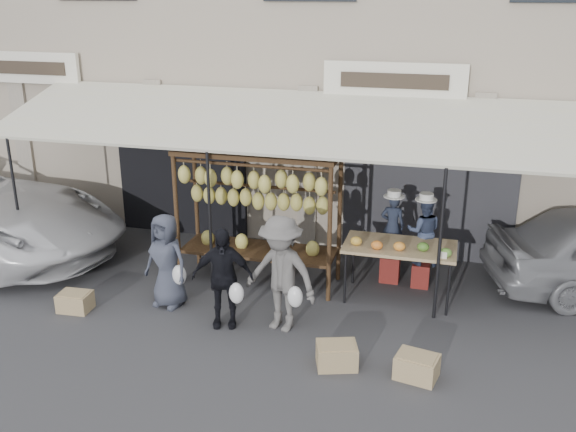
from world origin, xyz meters
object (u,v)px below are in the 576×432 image
Objects in this scene: produce_table at (400,248)px; crate_near_a at (337,355)px; crate_near_b at (417,367)px; customer_mid at (223,277)px; banana_rack at (257,192)px; vendor_left at (392,226)px; crate_far at (75,302)px; customer_left at (167,261)px; customer_right at (281,274)px; vendor_right at (424,231)px.

produce_table is 2.28m from crate_near_a.
customer_mid is at bearing 167.06° from crate_near_b.
banana_rack is 5.09× the size of crate_near_a.
vendor_left is 2.26× the size of crate_far.
banana_rack is at bearing 142.39° from crate_near_b.
customer_left is at bearing 22.76° from crate_far.
customer_right is at bearing -7.08° from customer_mid.
vendor_left is 3.02m from customer_mid.
crate_near_a is (-0.55, -2.10, -0.71)m from produce_table.
customer_mid is 1.99m from crate_near_a.
crate_far is at bearing 26.82° from vendor_left.
crate_near_a is (2.82, -1.01, -0.58)m from customer_left.
crate_near_a is (1.79, -0.65, -0.59)m from customer_mid.
banana_rack is at bearing 134.26° from customer_right.
customer_left is 3.13× the size of crate_far.
vendor_right is 0.66× the size of customer_right.
vendor_right reaches higher than customer_mid.
customer_right is (1.86, -0.25, 0.11)m from customer_left.
vendor_right is at bearing 170.53° from vendor_left.
customer_left is 1.09m from customer_mid.
produce_table is 3.35× the size of crate_near_b.
banana_rack is at bearing 179.41° from produce_table.
banana_rack is at bearing 16.71° from vendor_left.
produce_table is at bearing 55.76° from vendor_right.
banana_rack reaches higher than customer_mid.
crate_far is at bearing 174.88° from crate_near_b.
banana_rack is at bearing 6.23° from vendor_right.
banana_rack is 1.69m from customer_mid.
produce_table reaches higher than crate_near_b.
crate_near_b is at bearing -77.47° from produce_table.
produce_table is 3.62× the size of crate_far.
customer_left is 3.05m from crate_near_a.
crate_near_a is 1.01× the size of crate_near_b.
vendor_left is at bearing 71.43° from customer_right.
customer_mid is at bearing 31.48° from vendor_right.
customer_mid reaches higher than crate_near_b.
banana_rack is 5.12× the size of crate_near_b.
customer_right is 3.35× the size of crate_near_b.
crate_near_a is 1.02m from crate_near_b.
produce_table is 3.33× the size of crate_near_a.
customer_left is 0.87× the size of customer_right.
produce_table is at bearing -0.59° from banana_rack.
banana_rack reaches higher than customer_left.
crate_near_b is at bearing -6.26° from customer_right.
customer_right reaches higher than customer_left.
produce_table is at bearing 102.53° from crate_near_b.
crate_far is at bearing -144.64° from customer_left.
crate_near_b is at bearing -2.02° from customer_left.
crate_near_a is at bearing -104.70° from produce_table.
vendor_left is 2.09× the size of crate_near_b.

